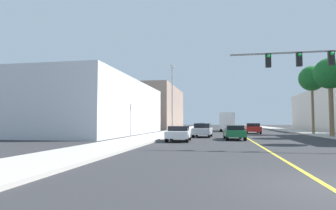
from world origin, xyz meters
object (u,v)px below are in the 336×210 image
at_px(car_green, 234,132).
at_px(car_white, 179,133).
at_px(car_red, 253,128).
at_px(palm_far, 312,79).
at_px(car_gray, 201,127).
at_px(street_lamp, 172,96).
at_px(delivery_truck, 227,122).
at_px(car_silver, 203,130).
at_px(palm_mid, 330,74).

xyz_separation_m(car_green, car_white, (-4.70, -3.09, -0.02)).
height_order(car_white, car_red, car_red).
height_order(palm_far, car_gray, palm_far).
bearing_deg(street_lamp, car_green, -43.97).
height_order(car_green, delivery_truck, delivery_truck).
relative_size(car_green, car_white, 1.14).
distance_m(palm_far, car_silver, 17.04).
relative_size(street_lamp, car_silver, 2.06).
relative_size(palm_far, car_gray, 1.89).
xyz_separation_m(car_gray, car_red, (7.93, -12.36, 0.03)).
distance_m(street_lamp, palm_far, 18.24).
distance_m(palm_far, car_white, 22.19).
height_order(car_green, car_silver, car_silver).
relative_size(street_lamp, car_green, 1.87).
bearing_deg(car_gray, car_red, 121.03).
distance_m(car_gray, delivery_truck, 5.96).
bearing_deg(car_gray, palm_mid, 122.83).
distance_m(street_lamp, car_gray, 19.72).
height_order(palm_far, car_silver, palm_far).
xyz_separation_m(palm_far, car_silver, (-13.53, -8.16, -6.37)).
bearing_deg(car_red, car_white, -114.75).
xyz_separation_m(street_lamp, car_red, (10.08, 6.82, -4.01)).
xyz_separation_m(palm_mid, car_green, (-9.91, -4.48, -5.79)).
height_order(street_lamp, delivery_truck, street_lamp).
relative_size(palm_far, delivery_truck, 1.02).
xyz_separation_m(palm_mid, car_white, (-14.61, -7.57, -5.81)).
xyz_separation_m(car_gray, car_white, (0.07, -28.94, -0.04)).
relative_size(car_green, delivery_truck, 0.53).
height_order(car_green, car_white, car_green).
relative_size(car_gray, car_white, 1.17).
bearing_deg(car_silver, car_red, 60.14).
xyz_separation_m(street_lamp, palm_mid, (16.83, -2.19, 1.72)).
bearing_deg(delivery_truck, car_white, -99.06).
relative_size(street_lamp, car_gray, 1.83).
bearing_deg(car_white, palm_far, -137.26).
relative_size(car_silver, car_red, 1.01).
bearing_deg(car_white, car_green, -148.55).
relative_size(palm_mid, car_white, 2.05).
bearing_deg(car_red, delivery_truck, 110.20).
bearing_deg(car_red, palm_far, -12.38).
bearing_deg(car_red, street_lamp, -145.30).
relative_size(palm_far, car_white, 2.20).
distance_m(car_gray, car_silver, 22.26).
bearing_deg(car_silver, palm_far, 33.75).
bearing_deg(delivery_truck, palm_far, -44.06).
xyz_separation_m(palm_far, delivery_truck, (-10.43, 10.59, -5.47)).
bearing_deg(street_lamp, delivery_truck, 66.27).
distance_m(palm_mid, car_green, 12.32).
height_order(car_green, car_gray, car_gray).
bearing_deg(palm_far, street_lamp, -163.48).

